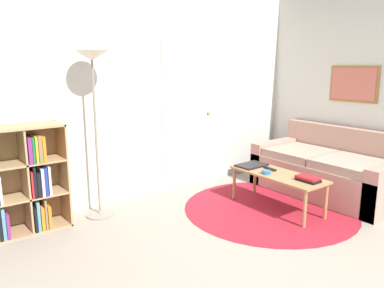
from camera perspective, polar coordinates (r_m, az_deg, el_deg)
The scene contains 11 objects.
ground_plane at distance 3.05m, azimuth 18.97°, elevation -19.97°, with size 14.00×14.00×0.00m, color gray.
wall_back at distance 4.49m, azimuth -7.08°, elevation 8.19°, with size 7.60×0.11×2.60m.
wall_right at distance 5.24m, azimuth 23.24°, elevation 8.00°, with size 0.08×5.47×2.60m.
rug at distance 4.34m, azimuth 11.71°, elevation -9.56°, with size 1.90×1.90×0.01m.
floor_lamp at distance 3.89m, azimuth -14.88°, elevation 9.77°, with size 0.34×0.34×1.72m.
couch at distance 5.01m, azimuth 20.26°, elevation -3.86°, with size 0.92×1.73×0.80m.
coffee_table at distance 4.25m, azimuth 12.91°, elevation -4.96°, with size 0.43×1.09×0.41m.
laptop at distance 4.48m, azimuth 9.07°, elevation -3.20°, with size 0.37×0.25×0.02m.
bowl at distance 4.18m, azimuth 11.24°, elevation -4.24°, with size 0.10×0.10×0.04m.
book_stack_on_table at distance 4.03m, azimuth 17.26°, elevation -5.10°, with size 0.15×0.23×0.05m.
remote at distance 4.37m, azimuth 11.77°, elevation -3.70°, with size 0.07×0.18×0.02m.
Camera 1 is at (-2.20, -1.39, 1.59)m, focal length 35.00 mm.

